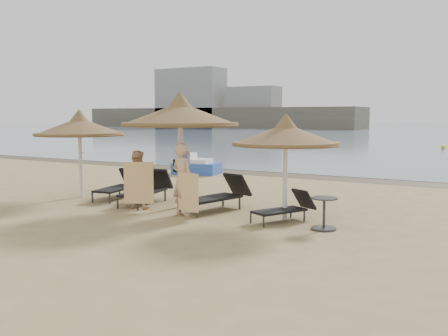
{
  "coord_description": "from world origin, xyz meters",
  "views": [
    {
      "loc": [
        8.07,
        -10.37,
        2.58
      ],
      "look_at": [
        1.36,
        1.2,
        1.15
      ],
      "focal_mm": 40.0,
      "sensor_mm": 36.0,
      "label": 1
    }
  ],
  "objects_px": {
    "pedal_boat": "(196,166)",
    "palapa_right": "(286,135)",
    "lounger_near_left": "(148,188)",
    "lounger_far_right": "(287,207)",
    "lounger_near_right": "(220,194)",
    "side_table": "(324,214)",
    "palapa_left": "(79,127)",
    "lounger_far_left": "(120,185)",
    "person_left": "(137,175)",
    "person_right": "(182,173)",
    "palapa_center": "(180,115)"
  },
  "relations": [
    {
      "from": "side_table",
      "to": "person_left",
      "type": "xyz_separation_m",
      "value": [
        -5.34,
        -0.1,
        0.59
      ]
    },
    {
      "from": "palapa_center",
      "to": "lounger_near_left",
      "type": "relative_size",
      "value": 1.48
    },
    {
      "from": "pedal_boat",
      "to": "lounger_near_right",
      "type": "bearing_deg",
      "value": -62.63
    },
    {
      "from": "lounger_near_left",
      "to": "lounger_near_right",
      "type": "relative_size",
      "value": 0.99
    },
    {
      "from": "palapa_left",
      "to": "lounger_far_right",
      "type": "height_order",
      "value": "palapa_left"
    },
    {
      "from": "palapa_left",
      "to": "lounger_near_left",
      "type": "xyz_separation_m",
      "value": [
        2.48,
        0.26,
        -1.77
      ]
    },
    {
      "from": "lounger_near_right",
      "to": "side_table",
      "type": "relative_size",
      "value": 3.04
    },
    {
      "from": "person_left",
      "to": "person_right",
      "type": "height_order",
      "value": "person_right"
    },
    {
      "from": "lounger_near_right",
      "to": "person_left",
      "type": "bearing_deg",
      "value": -142.2
    },
    {
      "from": "lounger_near_left",
      "to": "palapa_center",
      "type": "bearing_deg",
      "value": -15.19
    },
    {
      "from": "person_right",
      "to": "pedal_boat",
      "type": "relative_size",
      "value": 1.02
    },
    {
      "from": "palapa_left",
      "to": "palapa_center",
      "type": "bearing_deg",
      "value": 1.83
    },
    {
      "from": "lounger_far_right",
      "to": "person_left",
      "type": "distance_m",
      "value": 4.32
    },
    {
      "from": "lounger_near_left",
      "to": "pedal_boat",
      "type": "distance_m",
      "value": 7.29
    },
    {
      "from": "side_table",
      "to": "person_right",
      "type": "bearing_deg",
      "value": -175.21
    },
    {
      "from": "side_table",
      "to": "person_left",
      "type": "bearing_deg",
      "value": -178.9
    },
    {
      "from": "lounger_near_left",
      "to": "lounger_far_right",
      "type": "xyz_separation_m",
      "value": [
        4.55,
        -0.34,
        -0.09
      ]
    },
    {
      "from": "palapa_left",
      "to": "palapa_right",
      "type": "height_order",
      "value": "palapa_left"
    },
    {
      "from": "lounger_far_left",
      "to": "side_table",
      "type": "height_order",
      "value": "lounger_far_left"
    },
    {
      "from": "palapa_right",
      "to": "lounger_far_right",
      "type": "bearing_deg",
      "value": -49.72
    },
    {
      "from": "pedal_boat",
      "to": "lounger_far_right",
      "type": "bearing_deg",
      "value": -54.51
    },
    {
      "from": "person_right",
      "to": "palapa_right",
      "type": "bearing_deg",
      "value": -148.19
    },
    {
      "from": "person_right",
      "to": "pedal_boat",
      "type": "xyz_separation_m",
      "value": [
        -4.72,
        7.81,
        -0.75
      ]
    },
    {
      "from": "lounger_near_left",
      "to": "pedal_boat",
      "type": "xyz_separation_m",
      "value": [
        -2.75,
        6.75,
        -0.09
      ]
    },
    {
      "from": "person_right",
      "to": "pedal_boat",
      "type": "distance_m",
      "value": 9.16
    },
    {
      "from": "lounger_near_right",
      "to": "lounger_far_right",
      "type": "relative_size",
      "value": 1.29
    },
    {
      "from": "lounger_far_right",
      "to": "palapa_center",
      "type": "bearing_deg",
      "value": -156.85
    },
    {
      "from": "palapa_left",
      "to": "palapa_center",
      "type": "xyz_separation_m",
      "value": [
        3.74,
        0.12,
        0.38
      ]
    },
    {
      "from": "lounger_far_right",
      "to": "person_left",
      "type": "xyz_separation_m",
      "value": [
        -4.25,
        -0.51,
        0.6
      ]
    },
    {
      "from": "lounger_far_left",
      "to": "lounger_near_left",
      "type": "height_order",
      "value": "lounger_near_left"
    },
    {
      "from": "palapa_right",
      "to": "lounger_far_left",
      "type": "height_order",
      "value": "palapa_right"
    },
    {
      "from": "lounger_near_left",
      "to": "pedal_boat",
      "type": "height_order",
      "value": "lounger_near_left"
    },
    {
      "from": "palapa_right",
      "to": "person_right",
      "type": "height_order",
      "value": "palapa_right"
    },
    {
      "from": "person_left",
      "to": "palapa_right",
      "type": "bearing_deg",
      "value": 174.44
    },
    {
      "from": "palapa_center",
      "to": "side_table",
      "type": "distance_m",
      "value": 4.95
    },
    {
      "from": "pedal_boat",
      "to": "palapa_right",
      "type": "bearing_deg",
      "value": -54.42
    },
    {
      "from": "lounger_far_right",
      "to": "pedal_boat",
      "type": "bearing_deg",
      "value": 162.6
    },
    {
      "from": "lounger_far_left",
      "to": "person_left",
      "type": "height_order",
      "value": "person_left"
    },
    {
      "from": "side_table",
      "to": "pedal_boat",
      "type": "distance_m",
      "value": 11.26
    },
    {
      "from": "side_table",
      "to": "pedal_boat",
      "type": "height_order",
      "value": "pedal_boat"
    },
    {
      "from": "lounger_far_right",
      "to": "lounger_near_right",
      "type": "bearing_deg",
      "value": -164.24
    },
    {
      "from": "palapa_left",
      "to": "lounger_far_right",
      "type": "xyz_separation_m",
      "value": [
        7.03,
        -0.09,
        -1.87
      ]
    },
    {
      "from": "palapa_center",
      "to": "palapa_right",
      "type": "relative_size",
      "value": 1.23
    },
    {
      "from": "lounger_near_right",
      "to": "pedal_boat",
      "type": "relative_size",
      "value": 1.04
    },
    {
      "from": "lounger_far_right",
      "to": "lounger_far_left",
      "type": "bearing_deg",
      "value": -158.84
    },
    {
      "from": "lounger_far_left",
      "to": "lounger_near_right",
      "type": "relative_size",
      "value": 0.92
    },
    {
      "from": "person_left",
      "to": "person_right",
      "type": "relative_size",
      "value": 0.86
    },
    {
      "from": "side_table",
      "to": "pedal_boat",
      "type": "relative_size",
      "value": 0.34
    },
    {
      "from": "lounger_near_left",
      "to": "person_right",
      "type": "distance_m",
      "value": 2.33
    },
    {
      "from": "palapa_right",
      "to": "side_table",
      "type": "relative_size",
      "value": 3.62
    }
  ]
}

